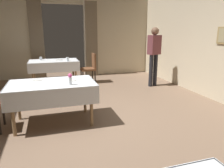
{
  "coord_description": "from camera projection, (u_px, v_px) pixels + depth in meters",
  "views": [
    {
      "loc": [
        -0.6,
        -3.47,
        1.62
      ],
      "look_at": [
        0.57,
        0.36,
        0.6
      ],
      "focal_mm": 33.43,
      "sensor_mm": 36.0,
      "label": 1
    }
  ],
  "objects": [
    {
      "name": "dining_table_mid",
      "position": [
        52.0,
        88.0,
        3.64
      ],
      "size": [
        1.48,
        0.9,
        0.75
      ],
      "color": "olive",
      "rests_on": "ground"
    },
    {
      "name": "chair_far_right",
      "position": [
        90.0,
        67.0,
        6.62
      ],
      "size": [
        0.44,
        0.44,
        0.93
      ],
      "color": "black",
      "rests_on": "ground"
    },
    {
      "name": "plate_mid_b",
      "position": [
        38.0,
        80.0,
        3.8
      ],
      "size": [
        0.18,
        0.18,
        0.01
      ],
      "primitive_type": "cylinder",
      "color": "white",
      "rests_on": "dining_table_mid"
    },
    {
      "name": "ground",
      "position": [
        88.0,
        123.0,
        3.78
      ],
      "size": [
        10.08,
        10.08,
        0.0
      ],
      "primitive_type": "plane",
      "color": "#7A604C"
    },
    {
      "name": "glass_far_a",
      "position": [
        41.0,
        58.0,
        6.35
      ],
      "size": [
        0.08,
        0.08,
        0.1
      ],
      "primitive_type": "cylinder",
      "color": "silver",
      "rests_on": "dining_table_far"
    },
    {
      "name": "person_waiter_by_doorway",
      "position": [
        154.0,
        52.0,
        6.08
      ],
      "size": [
        0.41,
        0.32,
        1.72
      ],
      "color": "black",
      "rests_on": "ground"
    },
    {
      "name": "plate_far_b",
      "position": [
        59.0,
        60.0,
        6.39
      ],
      "size": [
        0.21,
        0.21,
        0.01
      ],
      "primitive_type": "cylinder",
      "color": "white",
      "rests_on": "dining_table_far"
    },
    {
      "name": "plate_mid_c",
      "position": [
        72.0,
        80.0,
        3.77
      ],
      "size": [
        0.19,
        0.19,
        0.01
      ],
      "primitive_type": "cylinder",
      "color": "white",
      "rests_on": "dining_table_mid"
    },
    {
      "name": "flower_vase_mid",
      "position": [
        70.0,
        79.0,
        3.44
      ],
      "size": [
        0.07,
        0.07,
        0.19
      ],
      "color": "silver",
      "rests_on": "dining_table_mid"
    },
    {
      "name": "glass_far_c",
      "position": [
        68.0,
        59.0,
        6.15
      ],
      "size": [
        0.08,
        0.08,
        0.12
      ],
      "primitive_type": "cylinder",
      "color": "silver",
      "rests_on": "dining_table_far"
    },
    {
      "name": "dining_table_far",
      "position": [
        54.0,
        64.0,
        6.33
      ],
      "size": [
        1.45,
        0.9,
        0.75
      ],
      "color": "olive",
      "rests_on": "ground"
    },
    {
      "name": "wall_back",
      "position": [
        64.0,
        34.0,
        7.28
      ],
      "size": [
        6.4,
        0.27,
        3.0
      ],
      "color": "beige",
      "rests_on": "ground"
    }
  ]
}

